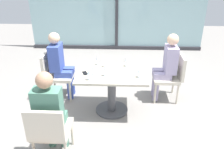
% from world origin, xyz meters
% --- Properties ---
extents(ground_plane, '(12.00, 12.00, 0.00)m').
position_xyz_m(ground_plane, '(0.00, 0.00, 0.00)').
color(ground_plane, gray).
extents(window_wall_backdrop, '(4.90, 0.10, 2.70)m').
position_xyz_m(window_wall_backdrop, '(0.00, 3.20, 1.21)').
color(window_wall_backdrop, '#91B7BC').
rests_on(window_wall_backdrop, ground_plane).
extents(dining_table_main, '(1.14, 0.79, 0.73)m').
position_xyz_m(dining_table_main, '(0.00, 0.00, 0.52)').
color(dining_table_main, '#BCB29E').
rests_on(dining_table_main, ground_plane).
extents(chair_front_left, '(0.46, 0.50, 0.87)m').
position_xyz_m(chair_front_left, '(-0.72, -1.17, 0.50)').
color(chair_front_left, beige).
rests_on(chair_front_left, ground_plane).
extents(chair_far_left, '(0.50, 0.46, 0.87)m').
position_xyz_m(chair_far_left, '(-1.08, 0.46, 0.50)').
color(chair_far_left, beige).
rests_on(chair_far_left, ground_plane).
extents(chair_far_right, '(0.50, 0.46, 0.87)m').
position_xyz_m(chair_far_right, '(1.08, 0.46, 0.50)').
color(chair_far_right, beige).
rests_on(chair_far_right, ground_plane).
extents(person_front_left, '(0.34, 0.39, 1.26)m').
position_xyz_m(person_front_left, '(-0.72, -1.06, 0.70)').
color(person_front_left, '#4C7F6B').
rests_on(person_front_left, ground_plane).
extents(person_far_left, '(0.39, 0.34, 1.26)m').
position_xyz_m(person_far_left, '(-0.97, 0.46, 0.70)').
color(person_far_left, '#384C9E').
rests_on(person_far_left, ground_plane).
extents(person_far_right, '(0.39, 0.34, 1.26)m').
position_xyz_m(person_far_right, '(0.97, 0.46, 0.70)').
color(person_far_right, '#9E93B7').
rests_on(person_far_right, ground_plane).
extents(wine_glass_0, '(0.07, 0.07, 0.18)m').
position_xyz_m(wine_glass_0, '(-0.29, -0.08, 0.86)').
color(wine_glass_0, silver).
rests_on(wine_glass_0, dining_table_main).
extents(wine_glass_1, '(0.07, 0.07, 0.18)m').
position_xyz_m(wine_glass_1, '(0.25, 0.28, 0.86)').
color(wine_glass_1, silver).
rests_on(wine_glass_1, dining_table_main).
extents(wine_glass_2, '(0.07, 0.07, 0.18)m').
position_xyz_m(wine_glass_2, '(-0.25, 0.33, 0.86)').
color(wine_glass_2, silver).
rests_on(wine_glass_2, dining_table_main).
extents(wine_glass_3, '(0.07, 0.07, 0.18)m').
position_xyz_m(wine_glass_3, '(0.49, 0.03, 0.86)').
color(wine_glass_3, silver).
rests_on(wine_glass_3, dining_table_main).
extents(wine_glass_4, '(0.07, 0.07, 0.18)m').
position_xyz_m(wine_glass_4, '(-0.33, -0.27, 0.86)').
color(wine_glass_4, silver).
rests_on(wine_glass_4, dining_table_main).
extents(wine_glass_5, '(0.07, 0.07, 0.18)m').
position_xyz_m(wine_glass_5, '(0.44, -0.14, 0.86)').
color(wine_glass_5, silver).
rests_on(wine_glass_5, dining_table_main).
extents(wine_glass_6, '(0.07, 0.07, 0.18)m').
position_xyz_m(wine_glass_6, '(-0.10, -0.11, 0.86)').
color(wine_glass_6, silver).
rests_on(wine_glass_6, dining_table_main).
extents(coffee_cup, '(0.08, 0.08, 0.09)m').
position_xyz_m(coffee_cup, '(-0.12, 0.25, 0.78)').
color(coffee_cup, white).
rests_on(coffee_cup, dining_table_main).
extents(cell_phone_on_table, '(0.12, 0.16, 0.01)m').
position_xyz_m(cell_phone_on_table, '(-0.43, -0.04, 0.73)').
color(cell_phone_on_table, black).
rests_on(cell_phone_on_table, dining_table_main).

